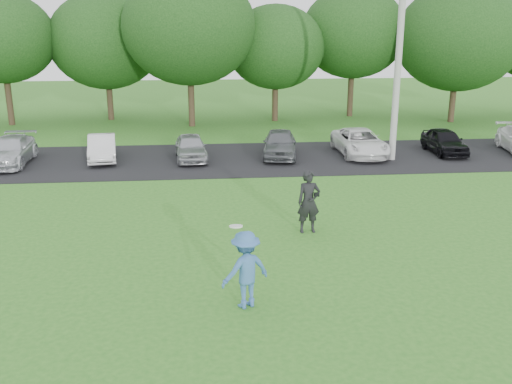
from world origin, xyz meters
The scene contains 7 objects.
ground centered at (0.00, 0.00, 0.00)m, with size 100.00×100.00×0.00m, color #2D7120.
parking_lot centered at (0.00, 13.00, 0.01)m, with size 32.00×6.50×0.03m, color black.
utility_pole centered at (6.74, 12.20, 4.75)m, with size 0.28×0.28×9.49m, color #B0B0AA.
frisbee_player centered at (-0.59, -0.50, 0.83)m, with size 1.23×1.02×1.85m.
camera_bystander centered at (1.51, 3.76, 0.89)m, with size 0.68×0.47×1.79m.
parked_cars centered at (0.66, 13.10, 0.60)m, with size 28.27×4.35×1.20m.
tree_row centered at (1.51, 22.76, 4.91)m, with size 42.39×9.85×8.64m.
Camera 1 is at (-1.40, -11.27, 5.70)m, focal length 40.00 mm.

